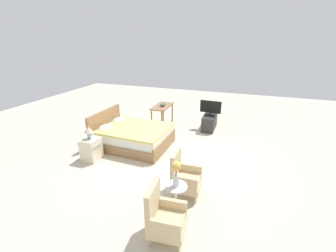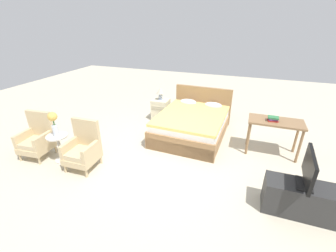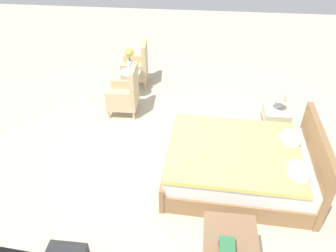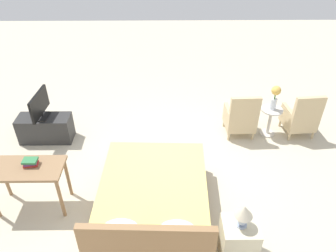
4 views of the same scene
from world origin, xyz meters
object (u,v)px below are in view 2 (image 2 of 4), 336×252
at_px(armchair_by_window_left, 37,139).
at_px(side_table, 59,145).
at_px(tv_flatscreen, 309,170).
at_px(vanity_desk, 275,126).
at_px(book_stack, 273,119).
at_px(nightstand, 161,110).
at_px(table_lamp, 160,92).
at_px(flower_vase, 54,121).
at_px(bed, 193,123).
at_px(tv_stand, 299,199).
at_px(armchair_by_window_right, 83,149).

xyz_separation_m(armchair_by_window_left, side_table, (0.57, -0.01, -0.02)).
relative_size(tv_flatscreen, vanity_desk, 0.68).
height_order(armchair_by_window_left, book_stack, armchair_by_window_left).
distance_m(armchair_by_window_left, tv_flatscreen, 4.81).
distance_m(nightstand, tv_flatscreen, 4.03).
bearing_deg(table_lamp, vanity_desk, -17.07).
relative_size(flower_vase, nightstand, 0.82).
relative_size(bed, armchair_by_window_left, 2.23).
height_order(bed, tv_stand, bed).
height_order(nightstand, tv_flatscreen, tv_flatscreen).
distance_m(armchair_by_window_right, nightstand, 2.65).
bearing_deg(vanity_desk, flower_vase, -156.04).
bearing_deg(table_lamp, side_table, -112.60).
xyz_separation_m(armchair_by_window_right, tv_stand, (3.65, 0.11, -0.13)).
bearing_deg(bed, vanity_desk, -8.62).
height_order(bed, nightstand, bed).
distance_m(table_lamp, tv_stand, 4.04).
distance_m(nightstand, tv_stand, 4.00).
distance_m(tv_flatscreen, vanity_desk, 1.65).
bearing_deg(flower_vase, side_table, 0.00).
distance_m(side_table, nightstand, 2.83).
bearing_deg(book_stack, armchair_by_window_right, -152.88).
height_order(armchair_by_window_left, tv_stand, armchair_by_window_left).
bearing_deg(vanity_desk, tv_flatscreen, -79.56).
distance_m(flower_vase, tv_flatscreen, 4.22).
relative_size(armchair_by_window_right, nightstand, 1.58).
bearing_deg(nightstand, vanity_desk, -17.06).
bearing_deg(armchair_by_window_left, flower_vase, -1.10).
height_order(flower_vase, vanity_desk, flower_vase).
xyz_separation_m(tv_stand, book_stack, (-0.37, 1.57, 0.55)).
xyz_separation_m(armchair_by_window_right, side_table, (-0.56, -0.01, -0.02)).
height_order(armchair_by_window_left, nightstand, armchair_by_window_left).
bearing_deg(armchair_by_window_right, armchair_by_window_left, -179.99).
distance_m(flower_vase, vanity_desk, 4.30).
relative_size(armchair_by_window_left, table_lamp, 2.79).
relative_size(tv_stand, book_stack, 4.67).
bearing_deg(flower_vase, armchair_by_window_right, 1.13).
relative_size(side_table, table_lamp, 1.72).
bearing_deg(tv_stand, armchair_by_window_right, -178.29).
bearing_deg(nightstand, armchair_by_window_right, -101.37).
distance_m(bed, tv_stand, 2.79).
relative_size(vanity_desk, book_stack, 5.06).
xyz_separation_m(bed, tv_stand, (2.05, -1.89, -0.05)).
xyz_separation_m(armchair_by_window_left, tv_flatscreen, (4.79, 0.11, 0.37)).
xyz_separation_m(side_table, table_lamp, (1.09, 2.61, 0.44)).
bearing_deg(tv_flatscreen, nightstand, 141.50).
relative_size(bed, nightstand, 3.54).
xyz_separation_m(table_lamp, tv_flatscreen, (3.13, -2.49, -0.05)).
xyz_separation_m(side_table, vanity_desk, (3.92, 1.74, 0.28)).
relative_size(bed, flower_vase, 4.31).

